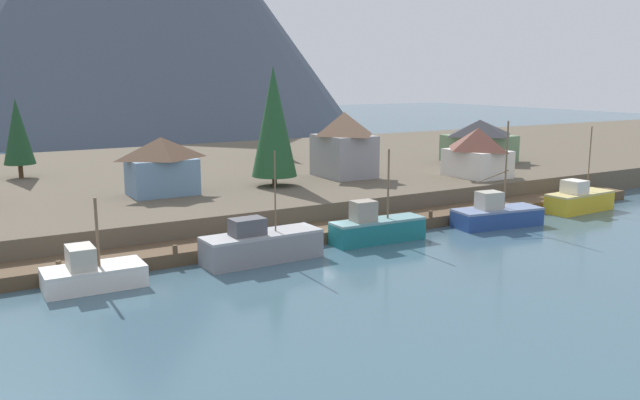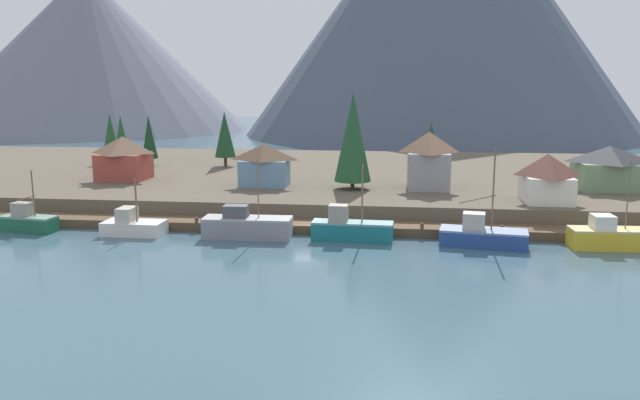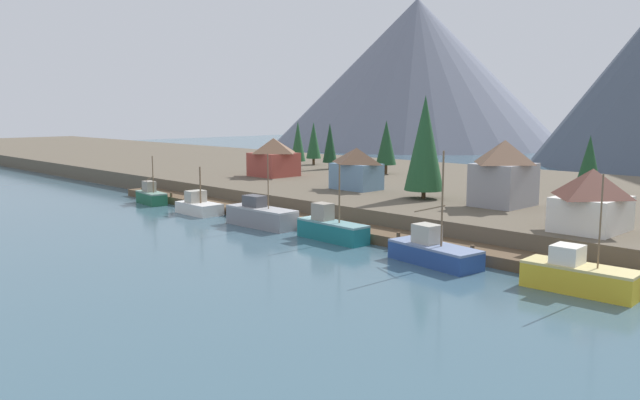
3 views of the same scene
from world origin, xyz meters
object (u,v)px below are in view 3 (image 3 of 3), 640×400
object	(u,v)px
fishing_boat_white	(199,206)
conifer_near_left	(298,141)
fishing_boat_blue	(434,252)
conifer_mid_left	(425,143)
fishing_boat_yellow	(578,276)
house_blue	(356,168)
fishing_boat_teal	(331,229)
fishing_boat_grey	(261,216)
house_white	(592,199)
conifer_mid_right	(314,140)
house_red	(274,157)
conifer_back_left	(330,143)
conifer_near_right	(386,143)
fishing_boat_green	(151,196)
house_grey	(504,172)
conifer_back_right	(589,159)

from	to	relation	value
fishing_boat_white	conifer_near_left	bearing A→B (deg)	116.68
fishing_boat_blue	conifer_mid_left	size ratio (longest dim) A/B	0.79
fishing_boat_yellow	house_blue	xyz separation A→B (m)	(-37.79, 17.72, 4.13)
fishing_boat_blue	fishing_boat_teal	bearing A→B (deg)	-175.42
house_blue	conifer_near_left	size ratio (longest dim) A/B	0.76
fishing_boat_grey	conifer_near_left	xyz separation A→B (m)	(-26.59, 29.94, 6.28)
fishing_boat_grey	house_white	world-z (taller)	fishing_boat_grey
fishing_boat_white	conifer_mid_right	size ratio (longest dim) A/B	0.79
fishing_boat_grey	house_red	xyz separation A→B (m)	(-22.29, 20.78, 4.36)
conifer_near_left	conifer_back_left	size ratio (longest dim) A/B	1.04
house_blue	house_red	bearing A→B (deg)	171.51
fishing_boat_yellow	conifer_near_right	world-z (taller)	conifer_near_right
fishing_boat_green	fishing_boat_yellow	distance (m)	60.20
fishing_boat_teal	house_white	distance (m)	24.22
conifer_near_right	conifer_mid_left	bearing A→B (deg)	-41.41
house_grey	conifer_mid_right	xyz separation A→B (m)	(-52.26, 21.24, 0.96)
fishing_boat_grey	conifer_near_right	distance (m)	38.66
fishing_boat_green	conifer_mid_right	size ratio (longest dim) A/B	0.82
house_blue	conifer_mid_left	size ratio (longest dim) A/B	0.53
fishing_boat_white	conifer_near_left	xyz separation A→B (m)	(-14.32, 30.01, 6.54)
fishing_boat_green	fishing_boat_grey	size ratio (longest dim) A/B	0.73
fishing_boat_teal	conifer_near_right	xyz separation A→B (m)	(-22.83, 35.90, 6.43)
house_white	conifer_mid_left	xyz separation A→B (m)	(-22.41, 6.10, 3.80)
fishing_boat_teal	conifer_mid_right	xyz separation A→B (m)	(-43.70, 39.47, 5.96)
fishing_boat_blue	house_white	distance (m)	14.76
house_white	fishing_boat_green	bearing A→B (deg)	-169.19
fishing_boat_green	fishing_boat_blue	world-z (taller)	fishing_boat_blue
fishing_boat_green	fishing_boat_white	bearing A→B (deg)	7.63
fishing_boat_grey	fishing_boat_blue	world-z (taller)	fishing_boat_blue
fishing_boat_green	fishing_boat_grey	distance (m)	24.19
conifer_near_right	conifer_mid_right	xyz separation A→B (m)	(-20.88, 3.57, -0.47)
conifer_mid_left	conifer_back_right	bearing A→B (deg)	62.37
fishing_boat_grey	fishing_boat_teal	distance (m)	10.79
fishing_boat_white	conifer_near_right	size ratio (longest dim) A/B	0.73
house_blue	conifer_near_right	world-z (taller)	conifer_near_right
house_blue	conifer_mid_left	world-z (taller)	conifer_mid_left
house_grey	conifer_mid_right	size ratio (longest dim) A/B	0.89
fishing_boat_white	fishing_boat_yellow	distance (m)	48.29
conifer_near_right	conifer_mid_right	bearing A→B (deg)	170.28
house_grey	conifer_near_left	size ratio (longest dim) A/B	0.85
fishing_boat_yellow	fishing_boat_teal	bearing A→B (deg)	176.50
fishing_boat_blue	fishing_boat_yellow	bearing A→B (deg)	10.64
house_red	conifer_near_right	world-z (taller)	conifer_near_right
house_white	house_blue	size ratio (longest dim) A/B	1.05
fishing_boat_blue	conifer_mid_right	bearing A→B (deg)	152.77
conifer_near_right	conifer_mid_left	distance (m)	29.14
fishing_boat_green	house_red	world-z (taller)	house_red
house_white	conifer_mid_right	xyz separation A→B (m)	(-65.12, 28.92, 1.85)
fishing_boat_white	fishing_boat_teal	size ratio (longest dim) A/B	0.77
fishing_boat_green	house_grey	xyz separation A→B (m)	(43.52, 18.45, 5.11)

